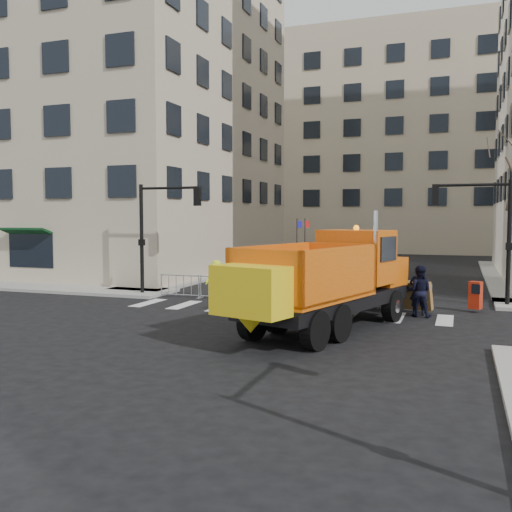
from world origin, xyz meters
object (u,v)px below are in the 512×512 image
(plow_truck, at_px, (325,278))
(worker, at_px, (216,278))
(cop_a, at_px, (418,291))
(cop_b, at_px, (419,291))
(cop_c, at_px, (354,286))
(newspaper_box, at_px, (475,295))

(plow_truck, bearing_deg, worker, 64.93)
(cop_a, relative_size, worker, 1.16)
(worker, bearing_deg, cop_b, -49.26)
(cop_b, relative_size, cop_c, 1.04)
(cop_a, height_order, cop_b, cop_b)
(cop_a, relative_size, cop_b, 0.97)
(cop_c, height_order, worker, cop_c)
(plow_truck, bearing_deg, cop_a, -15.32)
(cop_b, height_order, worker, cop_b)
(cop_c, xyz_separation_m, worker, (-6.60, 0.73, 0.02))
(cop_a, distance_m, cop_b, 0.39)
(plow_truck, height_order, worker, plow_truck)
(cop_b, bearing_deg, newspaper_box, -137.21)
(newspaper_box, bearing_deg, cop_c, -150.10)
(plow_truck, distance_m, cop_b, 4.93)
(cop_a, bearing_deg, cop_b, 98.48)
(cop_b, distance_m, cop_c, 2.87)
(plow_truck, height_order, cop_c, plow_truck)
(cop_c, xyz_separation_m, newspaper_box, (4.74, 0.75, -0.26))
(plow_truck, relative_size, cop_a, 5.61)
(cop_b, height_order, cop_c, cop_b)
(cop_c, relative_size, worker, 1.15)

